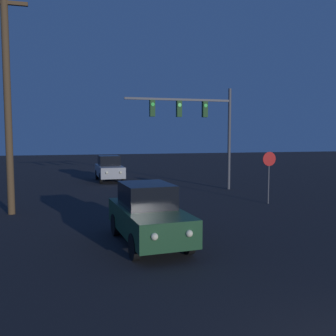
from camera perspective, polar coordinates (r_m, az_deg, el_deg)
name	(u,v)px	position (r m, az deg, el deg)	size (l,w,h in m)	color
car_near	(148,214)	(11.00, -3.04, -7.08)	(1.88, 4.20, 1.76)	#1E4728
car_far	(109,169)	(26.34, -8.94, -0.08)	(1.73, 4.15, 1.76)	#99999E
traffic_signal_mast	(199,119)	(21.48, 4.73, 7.40)	(6.23, 0.30, 5.86)	#4C4C51
stop_sign	(269,168)	(17.87, 15.12, 0.00)	(0.65, 0.07, 2.41)	#4C4C51
utility_pole	(7,95)	(16.23, -23.29, 10.21)	(1.74, 0.28, 9.18)	brown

